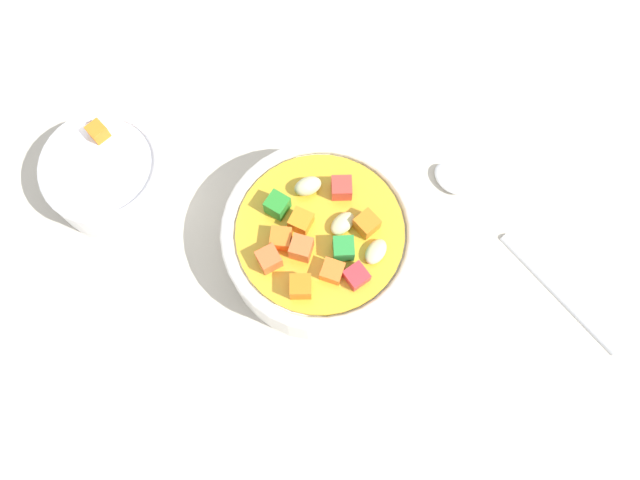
{
  "coord_description": "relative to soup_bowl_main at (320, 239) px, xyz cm",
  "views": [
    {
      "loc": [
        4.35,
        15.89,
        52.06
      ],
      "look_at": [
        0.0,
        0.0,
        2.7
      ],
      "focal_mm": 35.23,
      "sensor_mm": 36.0,
      "label": 1
    }
  ],
  "objects": [
    {
      "name": "spoon",
      "position": [
        -15.94,
        3.31,
        -2.46
      ],
      "size": [
        10.29,
        20.43,
        1.08
      ],
      "rotation": [
        0.0,
        0.0,
        5.13
      ],
      "color": "silver",
      "rests_on": "ground_plane"
    },
    {
      "name": "side_bowl_small",
      "position": [
        16.13,
        -10.81,
        -0.56
      ],
      "size": [
        10.58,
        10.58,
        5.34
      ],
      "color": "white",
      "rests_on": "ground_plane"
    },
    {
      "name": "ground_plane",
      "position": [
        -0.01,
        -0.02,
        -3.94
      ],
      "size": [
        140.0,
        140.0,
        2.0
      ],
      "primitive_type": "cube",
      "color": "#BAB2A0"
    },
    {
      "name": "soup_bowl_main",
      "position": [
        0.0,
        0.0,
        0.0
      ],
      "size": [
        15.99,
        15.99,
        6.68
      ],
      "color": "white",
      "rests_on": "ground_plane"
    }
  ]
}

